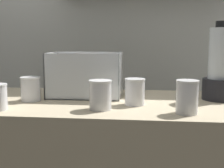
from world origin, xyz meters
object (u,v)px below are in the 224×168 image
Objects in this scene: juice_cup_orange_right at (100,96)px; juice_cup_beet_middle at (31,90)px; blender_pitcher at (220,69)px; juice_cup_carrot_rightmost at (187,98)px; juice_cup_pomegranate_far_right at (135,93)px; carrot_display_bin at (85,83)px.

juice_cup_beet_middle is at bearing 158.86° from juice_cup_orange_right.
blender_pitcher is 0.90m from juice_cup_beet_middle.
juice_cup_carrot_rightmost is (0.69, -0.17, 0.01)m from juice_cup_beet_middle.
juice_cup_pomegranate_far_right is 0.24m from juice_cup_carrot_rightmost.
juice_cup_orange_right is (-0.53, -0.26, -0.09)m from blender_pitcher.
blender_pitcher is 3.18× the size of juice_cup_pomegranate_far_right.
juice_cup_pomegranate_far_right is at bearing 146.87° from juice_cup_carrot_rightmost.
carrot_display_bin is at bearing 178.12° from blender_pitcher.
juice_cup_carrot_rightmost is at bearing -33.13° from juice_cup_pomegranate_far_right.
blender_pitcher is 3.28× the size of juice_cup_beet_middle.
juice_cup_orange_right is (0.35, -0.13, 0.00)m from juice_cup_beet_middle.
juice_cup_orange_right is 0.34m from juice_cup_carrot_rightmost.
juice_cup_pomegranate_far_right is (0.14, 0.10, -0.00)m from juice_cup_orange_right.
juice_cup_carrot_rightmost reaches higher than juice_cup_pomegranate_far_right.
juice_cup_carrot_rightmost is (0.46, -0.31, -0.01)m from carrot_display_bin.
juice_cup_carrot_rightmost reaches higher than juice_cup_beet_middle.
juice_cup_beet_middle is at bearing -171.83° from blender_pitcher.
carrot_display_bin is at bearing 145.10° from juice_cup_pomegranate_far_right.
carrot_display_bin is at bearing 33.26° from juice_cup_beet_middle.
juice_cup_pomegranate_far_right is at bearing -158.09° from blender_pitcher.
juice_cup_orange_right is (0.12, -0.28, -0.01)m from carrot_display_bin.
blender_pitcher reaches higher than carrot_display_bin.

